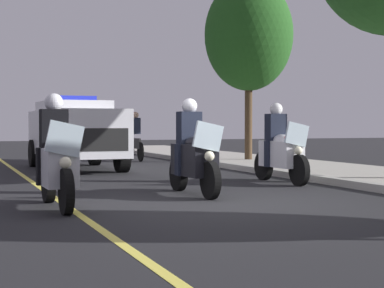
# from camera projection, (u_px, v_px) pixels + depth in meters

# --- Properties ---
(ground_plane) EXTENTS (80.00, 80.00, 0.00)m
(ground_plane) POSITION_uv_depth(u_px,v_px,m) (221.00, 203.00, 10.03)
(ground_plane) COLOR black
(lane_stripe_center) EXTENTS (48.00, 0.12, 0.01)m
(lane_stripe_center) POSITION_uv_depth(u_px,v_px,m) (72.00, 210.00, 9.17)
(lane_stripe_center) COLOR #E0D14C
(lane_stripe_center) RESTS_ON ground
(police_motorcycle_lead_left) EXTENTS (2.14, 0.57, 1.72)m
(police_motorcycle_lead_left) POSITION_uv_depth(u_px,v_px,m) (56.00, 161.00, 9.35)
(police_motorcycle_lead_left) COLOR black
(police_motorcycle_lead_left) RESTS_ON ground
(police_motorcycle_lead_right) EXTENTS (2.14, 0.57, 1.72)m
(police_motorcycle_lead_right) POSITION_uv_depth(u_px,v_px,m) (193.00, 155.00, 11.14)
(police_motorcycle_lead_right) COLOR black
(police_motorcycle_lead_right) RESTS_ON ground
(police_motorcycle_trailing) EXTENTS (2.14, 0.57, 1.72)m
(police_motorcycle_trailing) POSITION_uv_depth(u_px,v_px,m) (280.00, 150.00, 13.42)
(police_motorcycle_trailing) COLOR black
(police_motorcycle_trailing) RESTS_ON ground
(police_suv) EXTENTS (4.94, 2.14, 2.05)m
(police_suv) POSITION_uv_depth(u_px,v_px,m) (75.00, 131.00, 17.48)
(police_suv) COLOR silver
(police_suv) RESTS_ON ground
(cyclist_background) EXTENTS (1.76, 0.32, 1.69)m
(cyclist_background) POSITION_uv_depth(u_px,v_px,m) (136.00, 136.00, 21.66)
(cyclist_background) COLOR black
(cyclist_background) RESTS_ON ground
(tree_far_back) EXTENTS (2.91, 2.91, 5.95)m
(tree_far_back) POSITION_uv_depth(u_px,v_px,m) (249.00, 35.00, 20.66)
(tree_far_back) COLOR #42301E
(tree_far_back) RESTS_ON sidewalk_strip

